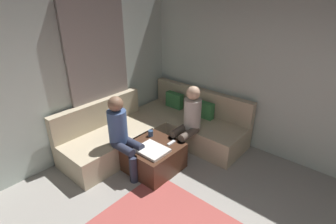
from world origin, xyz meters
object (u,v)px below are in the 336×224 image
at_px(ottoman, 153,157).
at_px(coffee_mug, 151,133).
at_px(person_on_couch_back, 189,120).
at_px(sectional_couch, 158,129).
at_px(person_on_couch_side, 122,133).
at_px(game_remote, 171,143).

distance_m(ottoman, coffee_mug, 0.38).
bearing_deg(person_on_couch_back, sectional_couch, 5.02).
xyz_separation_m(ottoman, person_on_couch_side, (-0.30, -0.31, 0.45)).
bearing_deg(ottoman, person_on_couch_side, -134.07).
height_order(sectional_couch, person_on_couch_back, person_on_couch_back).
xyz_separation_m(sectional_couch, ottoman, (0.45, -0.60, -0.07)).
relative_size(ottoman, game_remote, 5.07).
distance_m(game_remote, person_on_couch_side, 0.75).
relative_size(coffee_mug, person_on_couch_side, 0.08).
relative_size(ottoman, coffee_mug, 8.00).
distance_m(sectional_couch, person_on_couch_side, 1.00).
distance_m(coffee_mug, person_on_couch_side, 0.54).
distance_m(person_on_couch_back, person_on_couch_side, 1.08).
bearing_deg(coffee_mug, game_remote, 5.71).
relative_size(ottoman, person_on_couch_side, 0.63).
height_order(coffee_mug, person_on_couch_side, person_on_couch_side).
distance_m(sectional_couch, coffee_mug, 0.51).
distance_m(coffee_mug, game_remote, 0.40).
relative_size(person_on_couch_back, person_on_couch_side, 1.00).
bearing_deg(game_remote, person_on_couch_side, -132.18).
height_order(ottoman, person_on_couch_side, person_on_couch_side).
relative_size(sectional_couch, person_on_couch_side, 2.12).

